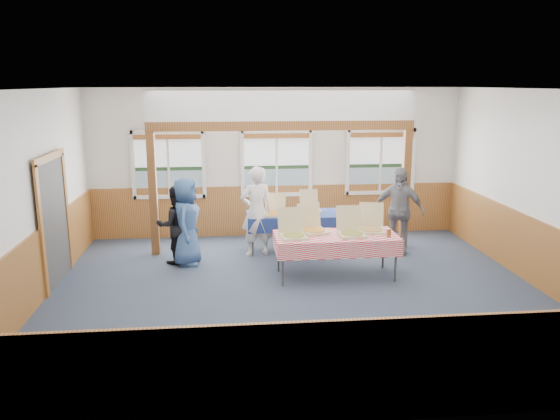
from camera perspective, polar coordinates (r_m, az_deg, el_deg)
The scene contains 31 objects.
floor at distance 8.89m, azimuth 1.76°, elevation -8.58°, with size 8.00×8.00×0.00m, color #292F43.
ceiling at distance 8.26m, azimuth 1.92°, elevation 12.52°, with size 8.00×8.00×0.00m, color white.
wall_back at distance 11.86m, azimuth -0.38°, elevation 4.95°, with size 8.00×8.00×0.00m, color silver.
wall_front at distance 5.10m, azimuth 7.03°, elevation -6.30°, with size 8.00×8.00×0.00m, color silver.
wall_left at distance 8.85m, azimuth -24.79°, elevation 0.91°, with size 8.00×8.00×0.00m, color silver.
wall_right at distance 9.79m, azimuth 25.76°, elevation 1.89°, with size 8.00×8.00×0.00m, color silver.
wainscot_back at distance 12.03m, azimuth -0.37°, elevation -0.02°, with size 7.98×0.05×1.10m, color brown.
wainscot_front at distance 5.56m, azimuth 6.65°, elevation -16.48°, with size 7.98×0.05×1.10m, color brown.
wainscot_left at distance 9.10m, azimuth -24.01°, elevation -5.55°, with size 0.05×6.98×1.10m, color brown.
wainscot_right at distance 10.01m, azimuth 25.04°, elevation -4.01°, with size 0.05×6.98×1.10m, color brown.
cased_opening at distance 9.79m, azimuth -22.60°, elevation -1.11°, with size 0.06×1.30×2.10m, color #373737.
window_left at distance 11.81m, azimuth -11.59°, elevation 5.04°, with size 1.56×0.10×1.46m.
window_mid at distance 11.80m, azimuth -0.37°, elevation 5.30°, with size 1.56×0.10×1.46m.
window_right at distance 12.23m, azimuth 10.47°, elevation 5.36°, with size 1.56×0.10×1.46m.
post_left at distance 10.78m, azimuth -13.12°, elevation 1.62°, with size 0.15×0.15×2.40m, color brown.
post_right at distance 11.28m, azimuth 12.96°, elevation 2.13°, with size 0.15×0.15×2.40m, color brown.
cross_beam at distance 10.57m, azimuth 0.22°, elevation 8.81°, with size 5.15×0.18×0.18m, color brown.
table_left at distance 10.87m, azimuth 1.50°, elevation -0.64°, with size 1.96×1.04×0.76m.
table_right at distance 9.40m, azimuth 5.86°, elevation -2.88°, with size 2.27×1.58×0.76m.
pizza_box_a at distance 10.69m, azimuth -0.51°, elevation -0.20°, with size 0.46×0.52×0.41m.
pizza_box_b at distance 11.04m, azimuth 3.19°, elevation 0.21°, with size 0.39×0.47×0.41m.
pizza_box_c at distance 9.15m, azimuth 1.36°, elevation -2.47°, with size 0.48×0.56×0.47m.
pizza_box_d at distance 9.48m, azimuth 3.51°, elevation -1.94°, with size 0.54×0.61×0.47m.
pizza_box_e at distance 9.34m, azimuth 7.47°, elevation -2.25°, with size 0.45×0.54×0.47m.
pizza_box_f at distance 9.65m, azimuth 9.55°, elevation -1.83°, with size 0.52×0.60×0.47m.
veggie_tray at distance 10.78m, azimuth -2.46°, elevation -0.28°, with size 0.39×0.39×0.09m.
drink_glass at distance 9.34m, azimuth 11.31°, elevation -2.37°, with size 0.07×0.07×0.15m, color brown.
woman_white at distance 10.52m, azimuth -2.49°, elevation -0.13°, with size 0.64×0.42×1.76m, color silver.
woman_black at distance 10.25m, azimuth -10.83°, elevation -1.55°, with size 0.71×0.55×1.46m, color black.
man_blue at distance 10.13m, azimuth -9.78°, elevation -1.19°, with size 0.80×0.52×1.63m, color #345483.
person_grey at distance 10.91m, azimuth 12.26°, elevation -0.05°, with size 1.00×0.42×1.71m, color gray.
Camera 1 is at (-1.09, -8.18, 3.29)m, focal length 35.00 mm.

